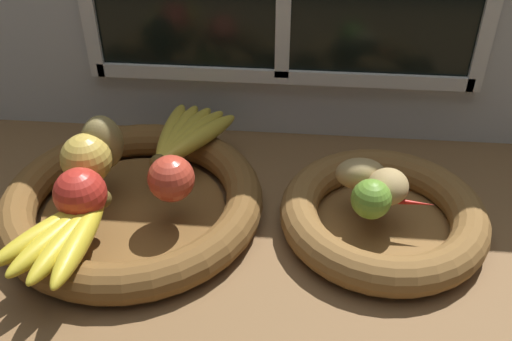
% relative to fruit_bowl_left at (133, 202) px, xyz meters
% --- Properties ---
extents(ground_plane, '(1.40, 0.90, 0.03)m').
position_rel_fruit_bowl_left_xyz_m(ground_plane, '(0.21, -0.03, -0.04)').
color(ground_plane, brown).
extents(fruit_bowl_left, '(0.39, 0.39, 0.05)m').
position_rel_fruit_bowl_left_xyz_m(fruit_bowl_left, '(0.00, 0.00, 0.00)').
color(fruit_bowl_left, brown).
rests_on(fruit_bowl_left, ground_plane).
extents(fruit_bowl_right, '(0.30, 0.30, 0.05)m').
position_rel_fruit_bowl_left_xyz_m(fruit_bowl_right, '(0.37, 0.00, 0.00)').
color(fruit_bowl_right, brown).
rests_on(fruit_bowl_right, ground_plane).
extents(apple_golden_left, '(0.07, 0.07, 0.07)m').
position_rel_fruit_bowl_left_xyz_m(apple_golden_left, '(-0.06, 0.01, 0.07)').
color(apple_golden_left, gold).
rests_on(apple_golden_left, fruit_bowl_left).
extents(apple_red_right, '(0.07, 0.07, 0.07)m').
position_rel_fruit_bowl_left_xyz_m(apple_red_right, '(0.07, -0.02, 0.06)').
color(apple_red_right, '#CC422D').
rests_on(apple_red_right, fruit_bowl_left).
extents(apple_red_front, '(0.07, 0.07, 0.07)m').
position_rel_fruit_bowl_left_xyz_m(apple_red_front, '(-0.05, -0.07, 0.06)').
color(apple_red_front, red).
rests_on(apple_red_front, fruit_bowl_left).
extents(pear_brown, '(0.08, 0.08, 0.09)m').
position_rel_fruit_bowl_left_xyz_m(pear_brown, '(-0.05, 0.04, 0.07)').
color(pear_brown, olive).
rests_on(pear_brown, fruit_bowl_left).
extents(banana_bunch_front, '(0.12, 0.18, 0.03)m').
position_rel_fruit_bowl_left_xyz_m(banana_bunch_front, '(-0.05, -0.13, 0.04)').
color(banana_bunch_front, gold).
rests_on(banana_bunch_front, fruit_bowl_left).
extents(banana_bunch_back, '(0.12, 0.19, 0.03)m').
position_rel_fruit_bowl_left_xyz_m(banana_bunch_back, '(0.06, 0.12, 0.04)').
color(banana_bunch_back, gold).
rests_on(banana_bunch_back, fruit_bowl_left).
extents(potato_oblong, '(0.07, 0.05, 0.05)m').
position_rel_fruit_bowl_left_xyz_m(potato_oblong, '(0.33, 0.03, 0.05)').
color(potato_oblong, tan).
rests_on(potato_oblong, fruit_bowl_right).
extents(potato_large, '(0.08, 0.08, 0.05)m').
position_rel_fruit_bowl_left_xyz_m(potato_large, '(0.37, 0.00, 0.05)').
color(potato_large, tan).
rests_on(potato_large, fruit_bowl_right).
extents(lime_near, '(0.05, 0.05, 0.05)m').
position_rel_fruit_bowl_left_xyz_m(lime_near, '(0.34, -0.04, 0.06)').
color(lime_near, '#6B9E33').
rests_on(lime_near, fruit_bowl_right).
extents(chili_pepper, '(0.11, 0.03, 0.02)m').
position_rel_fruit_bowl_left_xyz_m(chili_pepper, '(0.38, -0.01, 0.04)').
color(chili_pepper, red).
rests_on(chili_pepper, fruit_bowl_right).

